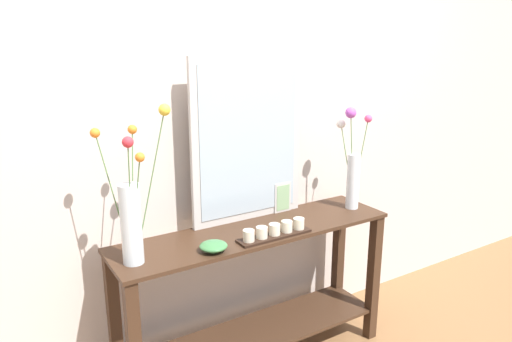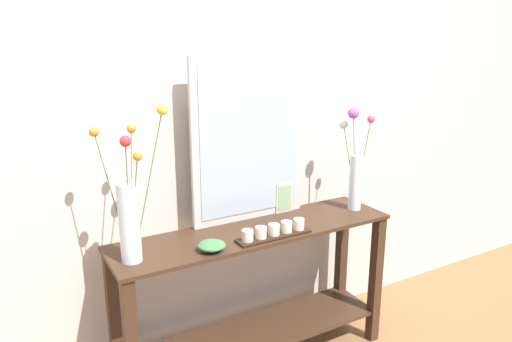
{
  "view_description": "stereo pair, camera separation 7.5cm",
  "coord_description": "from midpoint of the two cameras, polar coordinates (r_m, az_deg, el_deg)",
  "views": [
    {
      "loc": [
        -1.21,
        -1.94,
        1.73
      ],
      "look_at": [
        0.0,
        0.0,
        1.1
      ],
      "focal_mm": 33.67,
      "sensor_mm": 36.0,
      "label": 1
    },
    {
      "loc": [
        -1.14,
        -1.98,
        1.73
      ],
      "look_at": [
        0.0,
        0.0,
        1.1
      ],
      "focal_mm": 33.67,
      "sensor_mm": 36.0,
      "label": 2
    }
  ],
  "objects": [
    {
      "name": "wall_back",
      "position": [
        2.59,
        -4.51,
        6.91
      ],
      "size": [
        6.4,
        0.08,
        2.7
      ],
      "primitive_type": "cube",
      "color": "beige",
      "rests_on": "ground"
    },
    {
      "name": "console_table",
      "position": [
        2.61,
        -0.85,
        -13.35
      ],
      "size": [
        1.5,
        0.38,
        0.79
      ],
      "color": "#382316",
      "rests_on": "ground"
    },
    {
      "name": "mirror_leaning",
      "position": [
        2.5,
        -1.79,
        3.69
      ],
      "size": [
        0.65,
        0.03,
        0.87
      ],
      "color": "#B7B2AD",
      "rests_on": "console_table"
    },
    {
      "name": "tall_vase_left",
      "position": [
        2.11,
        -15.53,
        -4.86
      ],
      "size": [
        0.3,
        0.19,
        0.69
      ],
      "color": "silver",
      "rests_on": "console_table"
    },
    {
      "name": "vase_right",
      "position": [
        2.76,
        10.64,
        0.28
      ],
      "size": [
        0.15,
        0.15,
        0.58
      ],
      "color": "silver",
      "rests_on": "console_table"
    },
    {
      "name": "candle_tray",
      "position": [
        2.37,
        1.3,
        -7.19
      ],
      "size": [
        0.39,
        0.09,
        0.07
      ],
      "color": "black",
      "rests_on": "console_table"
    },
    {
      "name": "picture_frame_small",
      "position": [
        2.69,
        2.37,
        -3.15
      ],
      "size": [
        0.11,
        0.01,
        0.17
      ],
      "color": "#B7B2AD",
      "rests_on": "console_table"
    },
    {
      "name": "decorative_bowl",
      "position": [
        2.23,
        -6.05,
        -8.86
      ],
      "size": [
        0.13,
        0.13,
        0.05
      ],
      "color": "#38703D",
      "rests_on": "console_table"
    }
  ]
}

